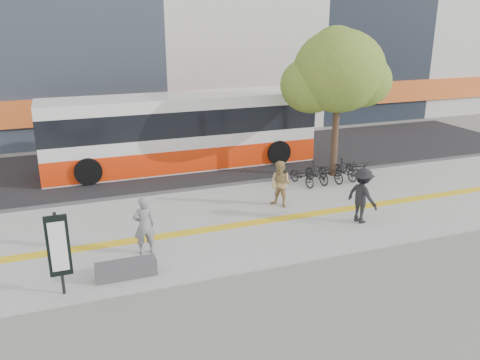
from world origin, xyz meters
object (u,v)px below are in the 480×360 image
object	(u,v)px
signboard	(59,247)
seated_woman	(144,225)
pedestrian_tan	(281,184)
bench	(126,269)
bus	(182,133)
pedestrian_dark	(362,196)
street_tree	(337,73)

from	to	relation	value
signboard	seated_woman	bearing A→B (deg)	33.37
signboard	pedestrian_tan	distance (m)	8.45
bench	seated_woman	bearing A→B (deg)	59.23
pedestrian_tan	signboard	bearing A→B (deg)	-99.74
bus	seated_woman	world-z (taller)	bus
signboard	pedestrian_dark	size ratio (longest dim) A/B	1.17
street_tree	pedestrian_dark	bearing A→B (deg)	-109.58
signboard	pedestrian_dark	distance (m)	9.71
bench	seated_woman	world-z (taller)	seated_woman
bus	signboard	bearing A→B (deg)	-119.14
signboard	bus	xyz separation A→B (m)	(5.58, 10.01, 0.25)
seated_woman	pedestrian_tan	bearing A→B (deg)	-161.60
street_tree	pedestrian_tan	xyz separation A→B (m)	(-3.74, -2.73, -3.58)
bench	pedestrian_dark	xyz separation A→B (m)	(8.01, 1.03, 0.72)
pedestrian_tan	bench	bearing A→B (deg)	-96.37
bench	pedestrian_tan	xyz separation A→B (m)	(6.04, 3.29, 0.63)
bus	pedestrian_dark	bearing A→B (deg)	-65.07
bus	street_tree	bearing A→B (deg)	-32.38
signboard	pedestrian_dark	world-z (taller)	signboard
bench	street_tree	bearing A→B (deg)	31.62
street_tree	pedestrian_dark	distance (m)	6.34
bench	signboard	xyz separation A→B (m)	(-1.60, -0.31, 1.06)
signboard	bus	bearing A→B (deg)	60.86
pedestrian_tan	bus	bearing A→B (deg)	162.89
seated_woman	bus	bearing A→B (deg)	-113.75
pedestrian_tan	pedestrian_dark	xyz separation A→B (m)	(1.97, -2.25, 0.09)
signboard	street_tree	xyz separation A→B (m)	(11.38, 6.33, 3.15)
street_tree	seated_woman	xyz separation A→B (m)	(-9.05, -4.79, -3.55)
signboard	bus	size ratio (longest dim) A/B	0.18
signboard	street_tree	world-z (taller)	street_tree
street_tree	pedestrian_tan	bearing A→B (deg)	-143.84
bench	street_tree	distance (m)	12.23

